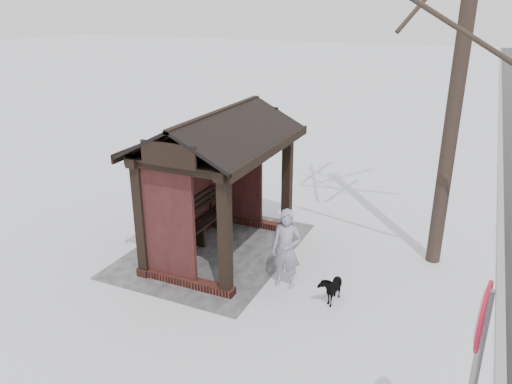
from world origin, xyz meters
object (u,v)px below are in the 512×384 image
at_px(bus_shelter, 213,155).
at_px(dog, 331,287).
at_px(pedestrian, 286,249).
at_px(road_sign, 476,356).

height_order(bus_shelter, dog, bus_shelter).
relative_size(bus_shelter, pedestrian, 2.32).
xyz_separation_m(dog, road_sign, (3.22, 2.30, 1.63)).
relative_size(pedestrian, road_sign, 0.58).
bearing_deg(bus_shelter, road_sign, 51.71).
height_order(bus_shelter, pedestrian, bus_shelter).
bearing_deg(bus_shelter, dog, 73.42).
bearing_deg(pedestrian, dog, -12.63).
distance_m(pedestrian, dog, 1.06).
bearing_deg(road_sign, bus_shelter, -121.08).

